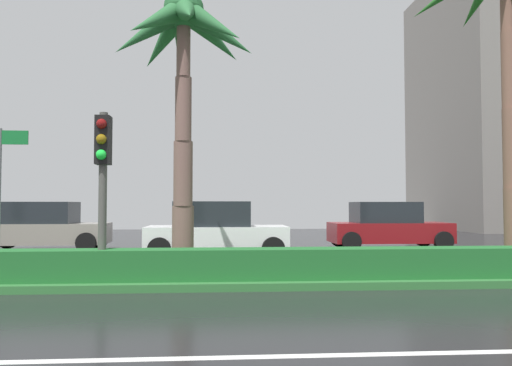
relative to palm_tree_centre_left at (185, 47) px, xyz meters
name	(u,v)px	position (x,y,z in m)	size (l,w,h in m)	color
ground_plane	(1,275)	(-4.37, 1.16, -5.22)	(90.00, 42.00, 0.10)	black
palm_tree_centre_left	(185,47)	(0.00, 0.00, 0.00)	(3.39, 3.57, 6.33)	brown
traffic_signal_median_right	(103,164)	(-1.49, -1.25, -2.75)	(0.28, 0.43, 3.29)	#4C4C47
car_in_traffic_second	(44,227)	(-5.41, 7.08, -4.34)	(4.30, 2.02, 1.72)	gray
car_in_traffic_third	(215,230)	(0.66, 4.36, -4.34)	(4.30, 2.02, 1.72)	white
car_in_traffic_fourth	(388,226)	(6.97, 6.93, -4.34)	(4.30, 2.02, 1.72)	maroon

